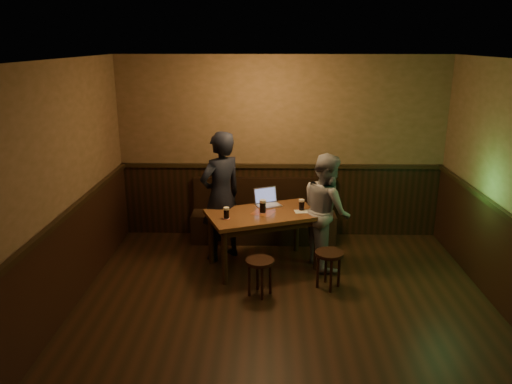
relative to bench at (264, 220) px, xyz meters
The scene contains 12 objects.
room 2.69m from the bench, 84.04° to the right, with size 5.04×6.04×2.84m.
bench is the anchor object (origin of this frame).
pub_table 1.05m from the bench, 90.00° to the right, with size 1.66×1.30×0.78m.
stool_left 1.81m from the bench, 90.97° to the right, with size 0.41×0.41×0.47m.
stool_right 1.79m from the bench, 62.50° to the right, with size 0.40×0.40×0.48m.
pint_left 1.42m from the bench, 111.19° to the right, with size 0.10×0.10×0.15m.
pint_mid 1.13m from the bench, 90.33° to the right, with size 0.12×0.12×0.18m.
pint_right 1.15m from the bench, 59.05° to the right, with size 0.10×0.10×0.15m.
laptop 0.84m from the bench, 85.51° to the right, with size 0.41×0.38×0.24m.
menu 1.17m from the bench, 60.15° to the right, with size 0.22×0.15×0.00m, color silver.
person_suit 1.10m from the bench, 129.93° to the right, with size 0.67×0.44×1.83m, color black.
person_grey 1.33m from the bench, 46.70° to the right, with size 0.77×0.60×1.58m, color gray.
Camera 1 is at (-0.21, -4.55, 2.99)m, focal length 35.00 mm.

